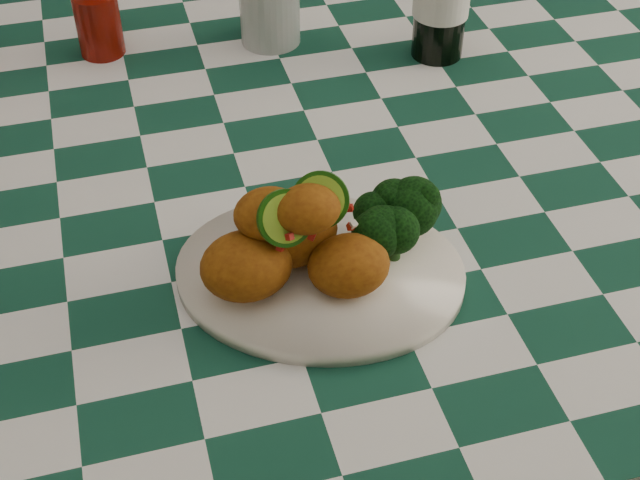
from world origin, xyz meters
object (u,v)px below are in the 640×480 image
object	(u,v)px
dining_table	(251,367)
plate	(320,274)
wooden_chair_right	(409,46)
wooden_chair_left	(21,79)
mason_jar	(269,1)
fried_chicken_pile	(306,230)
ketchup_bottle	(96,9)

from	to	relation	value
dining_table	plate	bearing A→B (deg)	-79.69
dining_table	wooden_chair_right	bearing A→B (deg)	54.57
plate	wooden_chair_left	distance (m)	1.06
mason_jar	wooden_chair_left	world-z (taller)	wooden_chair_left
dining_table	fried_chicken_pile	world-z (taller)	fried_chicken_pile
dining_table	ketchup_bottle	world-z (taller)	ketchup_bottle
ketchup_bottle	mason_jar	world-z (taller)	ketchup_bottle
dining_table	plate	xyz separation A→B (m)	(0.04, -0.23, 0.40)
fried_chicken_pile	ketchup_bottle	bearing A→B (deg)	107.03
fried_chicken_pile	plate	bearing A→B (deg)	0.00
plate	fried_chicken_pile	bearing A→B (deg)	-180.00
plate	wooden_chair_left	size ratio (longest dim) A/B	0.29
mason_jar	wooden_chair_right	size ratio (longest dim) A/B	0.13
ketchup_bottle	mason_jar	xyz separation A→B (m)	(0.23, -0.03, -0.01)
fried_chicken_pile	wooden_chair_right	world-z (taller)	wooden_chair_right
wooden_chair_right	plate	bearing A→B (deg)	-126.66
plate	ketchup_bottle	distance (m)	0.54
ketchup_bottle	dining_table	bearing A→B (deg)	-65.17
fried_chicken_pile	wooden_chair_left	bearing A→B (deg)	108.26
wooden_chair_left	ketchup_bottle	bearing A→B (deg)	-45.57
wooden_chair_left	fried_chicken_pile	bearing A→B (deg)	-46.92
fried_chicken_pile	ketchup_bottle	distance (m)	0.53
ketchup_bottle	wooden_chair_right	world-z (taller)	wooden_chair_right
plate	ketchup_bottle	bearing A→B (deg)	108.48
dining_table	wooden_chair_left	size ratio (longest dim) A/B	1.68
dining_table	wooden_chair_left	xyz separation A→B (m)	(-0.29, 0.73, 0.10)
dining_table	mason_jar	distance (m)	0.52
plate	wooden_chair_right	xyz separation A→B (m)	(0.44, 0.91, -0.32)
wooden_chair_right	wooden_chair_left	bearing A→B (deg)	164.93
dining_table	fried_chicken_pile	bearing A→B (deg)	-83.11
dining_table	ketchup_bottle	xyz separation A→B (m)	(-0.13, 0.28, 0.46)
ketchup_bottle	wooden_chair_right	size ratio (longest dim) A/B	0.14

